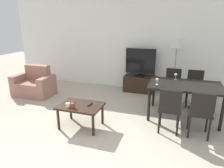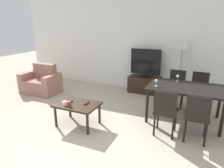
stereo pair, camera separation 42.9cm
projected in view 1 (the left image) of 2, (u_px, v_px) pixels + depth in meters
ground_plane at (71, 158)px, 3.05m from camera, size 18.00×18.00×0.00m
wall_back at (129, 44)px, 5.96m from camera, size 7.74×0.06×2.70m
armchair at (35, 85)px, 5.60m from camera, size 1.07×0.67×0.82m
tv_stand at (139, 84)px, 5.90m from camera, size 0.90×0.45×0.47m
tv at (140, 63)px, 5.71m from camera, size 0.85×0.30×0.80m
coffee_table at (81, 108)px, 3.85m from camera, size 0.83×0.58×0.46m
dining_table at (185, 88)px, 4.18m from camera, size 1.47×0.93×0.74m
dining_chair_near at (170, 108)px, 3.61m from camera, size 0.40×0.40×0.87m
dining_chair_far at (195, 86)px, 4.84m from camera, size 0.40×0.40×0.87m
dining_chair_near_right at (201, 112)px, 3.46m from camera, size 0.40×0.40×0.87m
dining_chair_far_left at (173, 84)px, 5.00m from camera, size 0.40×0.40×0.87m
floor_lamp at (177, 45)px, 5.24m from camera, size 0.35×0.35×1.61m
remote_primary at (73, 103)px, 3.88m from camera, size 0.04×0.15×0.02m
remote_secondary at (90, 104)px, 3.84m from camera, size 0.04×0.15×0.02m
cup_white_near at (68, 105)px, 3.73m from camera, size 0.08×0.08×0.08m
cup_colored_far at (73, 106)px, 3.68m from camera, size 0.07×0.07×0.10m
wine_glass_left at (157, 80)px, 4.10m from camera, size 0.07×0.07×0.15m
wine_glass_center at (176, 75)px, 4.47m from camera, size 0.07×0.07×0.15m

